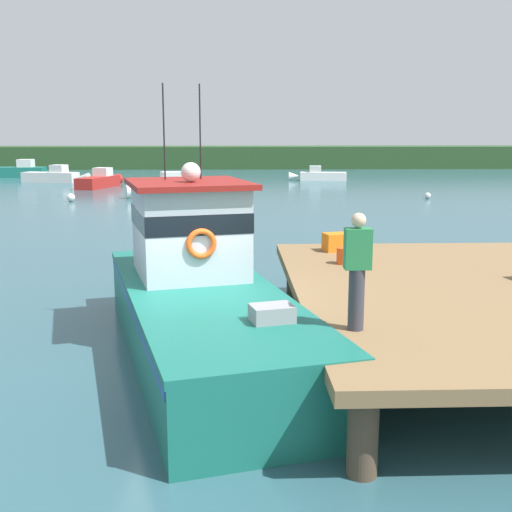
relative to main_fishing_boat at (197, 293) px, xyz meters
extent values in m
plane|color=#2D5660|center=(-0.06, -0.52, -1.01)|extent=(200.00, 200.00, 0.00)
cylinder|color=#4C3D2D|center=(2.14, -4.62, -0.51)|extent=(0.36, 0.36, 1.00)
cylinder|color=#4C3D2D|center=(2.14, 3.58, -0.51)|extent=(0.36, 0.36, 1.00)
cylinder|color=#4C3D2D|center=(7.34, 3.58, -0.51)|extent=(0.36, 0.36, 1.00)
cube|color=olive|center=(4.74, -0.52, 0.09)|extent=(6.00, 9.00, 0.20)
cube|color=#196B5B|center=(0.14, -0.55, -0.46)|extent=(4.43, 8.37, 1.10)
cone|color=#196B5B|center=(-1.09, 4.20, -0.46)|extent=(1.52, 2.02, 1.10)
cube|color=#234C9E|center=(0.14, -0.55, -0.01)|extent=(4.41, 8.22, 0.12)
cube|color=#196B5B|center=(0.14, -0.55, 0.15)|extent=(4.47, 8.38, 0.12)
cube|color=silver|center=(-0.16, 0.61, 0.99)|extent=(2.39, 2.61, 1.80)
cube|color=black|center=(-0.16, 0.61, 1.31)|extent=(2.42, 2.63, 0.36)
cube|color=maroon|center=(-0.16, 0.61, 1.94)|extent=(2.70, 2.96, 0.10)
sphere|color=white|center=(-0.09, 0.32, 2.17)|extent=(0.36, 0.36, 0.36)
cylinder|color=black|center=(-0.62, 1.01, 2.89)|extent=(0.03, 0.03, 1.80)
cylinder|color=black|center=(0.05, 1.19, 2.89)|extent=(0.03, 0.03, 1.80)
cube|color=#939399|center=(1.23, -2.54, 0.27)|extent=(0.69, 0.58, 0.36)
torus|color=orange|center=(0.46, -3.36, 0.15)|extent=(0.68, 0.68, 0.12)
torus|color=#EA5119|center=(0.13, -0.49, 0.99)|extent=(0.55, 0.23, 0.54)
cube|color=orange|center=(3.07, 3.03, 0.40)|extent=(0.68, 0.56, 0.41)
cylinder|color=#E04C19|center=(2.98, 1.56, 0.36)|extent=(0.32, 0.32, 0.34)
cylinder|color=#383842|center=(2.37, -2.90, 0.62)|extent=(0.22, 0.22, 0.86)
cube|color=#287F47|center=(2.37, -2.90, 1.33)|extent=(0.36, 0.22, 0.56)
sphere|color=beige|center=(2.37, -2.90, 1.72)|extent=(0.20, 0.20, 0.20)
cube|color=#196B5B|center=(-18.60, 46.02, -0.55)|extent=(4.99, 1.60, 0.91)
cone|color=#196B5B|center=(-15.49, 46.01, -0.55)|extent=(1.25, 0.91, 0.91)
cube|color=silver|center=(-17.73, 46.02, 0.24)|extent=(1.25, 1.27, 0.68)
cube|color=red|center=(-9.05, 34.74, -0.61)|extent=(2.52, 4.61, 0.80)
cone|color=red|center=(-8.31, 37.40, -0.61)|extent=(1.06, 1.27, 0.80)
cube|color=silver|center=(-8.84, 35.49, 0.09)|extent=(1.37, 1.36, 0.60)
cube|color=white|center=(8.16, 41.20, -0.66)|extent=(3.90, 1.62, 0.69)
cone|color=white|center=(5.81, 41.47, -0.66)|extent=(1.02, 0.79, 0.69)
cube|color=silver|center=(7.50, 41.28, -0.06)|extent=(1.05, 1.06, 0.52)
cube|color=white|center=(-2.25, 28.03, -0.56)|extent=(5.12, 2.92, 0.89)
cone|color=white|center=(-5.17, 27.13, -0.56)|extent=(1.43, 1.21, 0.89)
cube|color=silver|center=(-3.07, 27.78, 0.21)|extent=(1.53, 1.55, 0.67)
cube|color=silver|center=(-13.93, 40.06, -0.61)|extent=(4.59, 2.38, 0.80)
cone|color=silver|center=(-11.26, 39.42, -0.61)|extent=(1.25, 1.03, 0.80)
cube|color=silver|center=(-13.19, 39.88, 0.09)|extent=(1.33, 1.34, 0.60)
sphere|color=#EA5B19|center=(4.16, 8.57, -0.80)|extent=(0.41, 0.41, 0.41)
sphere|color=silver|center=(12.37, 26.27, -0.82)|extent=(0.37, 0.37, 0.37)
sphere|color=silver|center=(-8.66, 25.39, -0.77)|extent=(0.47, 0.47, 0.47)
cube|color=#284723|center=(-0.06, 61.48, 0.19)|extent=(120.00, 8.00, 2.40)
camera|label=1|loc=(0.68, -11.24, 2.87)|focal=44.32mm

